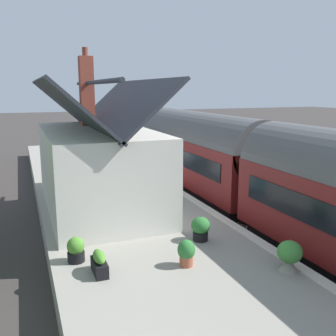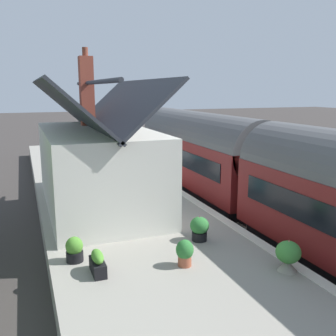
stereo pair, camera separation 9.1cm
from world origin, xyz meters
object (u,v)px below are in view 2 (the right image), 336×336
bench_platform_end (112,165)px  planter_edge_far (185,252)px  bench_by_lamp (93,150)px  station_building (97,164)px  planter_by_door (80,161)px  planter_under_sign (74,249)px  planter_bench_right (199,228)px  planter_corner_building (98,263)px  station_sign_board (127,147)px  planter_bench_left (288,255)px

bench_platform_end → planter_edge_far: size_ratio=1.95×
planter_edge_far → bench_by_lamp: bearing=-2.3°
station_building → planter_by_door: station_building is taller
station_building → planter_under_sign: (-4.82, 1.59, -1.36)m
planter_bench_right → planter_edge_far: (-1.43, 1.12, -0.02)m
bench_platform_end → bench_by_lamp: bearing=0.5°
planter_corner_building → station_sign_board: station_sign_board is taller
station_building → planter_edge_far: (-6.15, -1.11, -1.32)m
planter_corner_building → planter_bench_left: bearing=-109.4°
bench_by_lamp → planter_by_door: planter_by_door is taller
station_building → planter_corner_building: 6.02m
bench_by_lamp → station_sign_board: size_ratio=0.89×
planter_bench_right → planter_under_sign: planter_bench_right is taller
planter_bench_left → planter_under_sign: size_ratio=1.24×
bench_platform_end → station_sign_board: size_ratio=0.90×
bench_by_lamp → planter_edge_far: bench_by_lamp is taller
planter_under_sign → station_sign_board: station_sign_board is taller
bench_by_lamp → planter_by_door: 4.24m
planter_bench_right → planter_corner_building: (-1.03, 3.36, -0.12)m
planter_bench_left → planter_corner_building: 4.89m
planter_bench_right → planter_under_sign: bearing=91.5°
station_building → planter_under_sign: 5.26m
planter_bench_left → station_sign_board: size_ratio=0.56×
station_building → planter_edge_far: size_ratio=11.45×
bench_by_lamp → planter_bench_left: bearing=-175.0°
planter_bench_left → planter_by_door: bearing=11.7°
planter_bench_right → planter_by_door: size_ratio=0.85×
planter_corner_building → planter_under_sign: size_ratio=1.16×
bench_platform_end → planter_by_door: size_ratio=1.48×
bench_by_lamp → bench_platform_end: bearing=-179.5°
planter_edge_far → station_sign_board: 13.81m
planter_bench_left → planter_under_sign: planter_bench_left is taller
planter_edge_far → planter_corner_building: bearing=79.8°
station_building → planter_under_sign: bearing=161.7°
bench_platform_end → planter_edge_far: bench_platform_end is taller
planter_by_door → planter_corner_building: planter_by_door is taller
bench_by_lamp → planter_bench_right: bench_by_lamp is taller
planter_edge_far → planter_under_sign: size_ratio=1.03×
planter_bench_left → station_sign_board: bearing=1.1°
planter_corner_building → station_sign_board: (13.23, -4.33, 0.90)m
station_building → planter_by_door: size_ratio=8.70×
planter_by_door → planter_corner_building: size_ratio=1.17×
bench_platform_end → planter_corner_building: bench_platform_end is taller
station_sign_board → planter_under_sign: bearing=158.7°
planter_by_door → planter_edge_far: 13.83m
station_building → bench_by_lamp: station_building is taller
bench_by_lamp → planter_corner_building: bench_by_lamp is taller
bench_platform_end → planter_edge_far: 11.94m
planter_bench_left → planter_by_door: planter_by_door is taller
bench_by_lamp → planter_bench_left: size_ratio=1.61×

